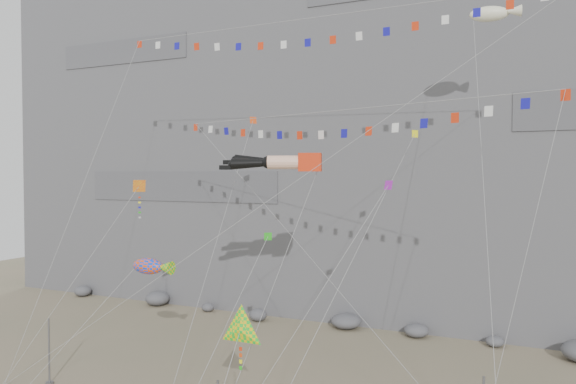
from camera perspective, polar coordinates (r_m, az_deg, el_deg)
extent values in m
cube|color=slate|center=(63.35, 10.53, 12.52)|extent=(80.00, 28.00, 50.00)
cylinder|color=slate|center=(39.65, -23.10, -14.67)|extent=(0.12, 0.12, 4.18)
cube|color=red|center=(36.08, 2.28, 3.03)|extent=(2.01, 2.33, 1.16)
cylinder|color=#FFC09F|center=(35.63, -0.51, 3.04)|extent=(2.14, 1.47, 0.86)
sphere|color=black|center=(35.74, -2.08, 3.04)|extent=(0.79, 0.79, 0.79)
cone|color=black|center=(35.91, -3.92, 2.92)|extent=(2.45, 1.46, 0.80)
cube|color=black|center=(36.19, -6.37, 2.49)|extent=(0.83, 0.58, 0.29)
cylinder|color=#FFC09F|center=(36.78, -0.32, 3.01)|extent=(2.14, 1.47, 0.86)
sphere|color=black|center=(36.89, -1.85, 3.00)|extent=(0.79, 0.79, 0.79)
cone|color=black|center=(37.06, -3.63, 3.17)|extent=(2.47, 1.47, 0.86)
cube|color=black|center=(37.33, -6.01, 3.02)|extent=(0.83, 0.58, 0.29)
cylinder|color=gray|center=(30.83, -2.25, -9.83)|extent=(0.03, 0.03, 18.99)
cylinder|color=gray|center=(37.57, -11.93, -0.03)|extent=(0.03, 0.03, 31.52)
cylinder|color=gray|center=(31.83, 10.78, -6.50)|extent=(0.03, 0.03, 20.79)
cylinder|color=gray|center=(38.99, -21.06, -8.63)|extent=(0.03, 0.03, 15.04)
cylinder|color=gray|center=(38.94, -19.64, -12.72)|extent=(0.03, 0.03, 10.58)
cylinder|color=gray|center=(32.59, 20.20, -0.60)|extent=(0.03, 0.03, 27.76)
cylinder|color=gray|center=(36.47, -7.37, -5.33)|extent=(0.03, 0.03, 22.98)
cylinder|color=gray|center=(30.56, 2.59, -11.27)|extent=(0.03, 0.03, 16.31)
cylinder|color=gray|center=(30.85, -6.72, -14.16)|extent=(0.03, 0.03, 13.60)
cylinder|color=gray|center=(30.50, 5.88, -8.26)|extent=(0.03, 0.03, 21.70)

